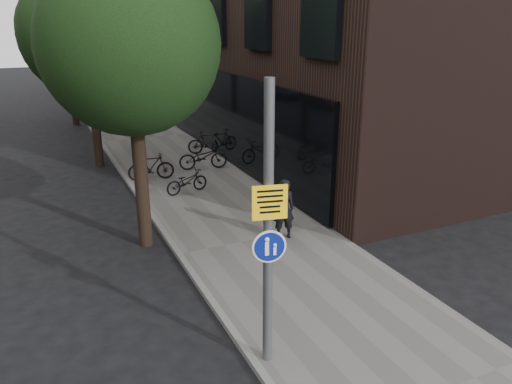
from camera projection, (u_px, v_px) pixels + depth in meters
ground at (312, 304)px, 10.92m from camera, size 120.00×120.00×0.00m
sidewalk at (186, 175)px, 19.55m from camera, size 4.50×60.00×0.12m
curb_edge at (128, 182)px, 18.66m from camera, size 0.15×60.00×0.13m
street_tree_near at (133, 52)px, 12.18m from camera, size 4.40×4.40×7.50m
street_tree_mid at (88, 38)px, 19.45m from camera, size 5.00×5.00×7.80m
street_tree_far at (66, 32)px, 27.15m from camera, size 5.00×5.00×7.80m
signpost at (268, 231)px, 8.17m from camera, size 0.57×0.17×4.99m
pedestrian at (283, 209)px, 13.60m from camera, size 0.70×0.54×1.71m
parked_bike_facade_near at (203, 157)px, 19.92m from camera, size 2.01×1.01×1.01m
parked_bike_facade_far at (207, 142)px, 22.14m from camera, size 1.78×0.92×1.03m
parked_bike_curb_near at (187, 181)px, 17.27m from camera, size 1.65×0.86×0.82m
parked_bike_curb_far at (151, 167)px, 18.58m from camera, size 1.75×0.71×1.02m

